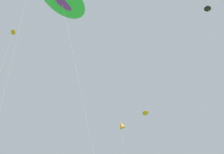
# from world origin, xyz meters

# --- Properties ---
(small_kite_streamer_purple) EXTENTS (1.94, 4.95, 18.00)m
(small_kite_streamer_purple) POSITION_xyz_m (9.16, 31.54, 17.33)
(small_kite_streamer_purple) COLOR orange
(small_kite_streamer_purple) RESTS_ON ground
(small_kite_bird_shape) EXTENTS (1.85, 2.66, 24.96)m
(small_kite_bird_shape) POSITION_xyz_m (-10.29, 24.14, 24.26)
(small_kite_bird_shape) COLOR orange
(small_kite_bird_shape) RESTS_ON ground
(small_kite_delta_white) EXTENTS (1.82, 1.67, 22.86)m
(small_kite_delta_white) POSITION_xyz_m (10.29, 9.88, 22.27)
(small_kite_delta_white) COLOR black
(small_kite_delta_white) RESTS_ON ground
(small_kite_stunt_black) EXTENTS (3.79, 1.45, 14.91)m
(small_kite_stunt_black) POSITION_xyz_m (8.22, 21.88, 14.61)
(small_kite_stunt_black) COLOR orange
(small_kite_stunt_black) RESTS_ON ground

